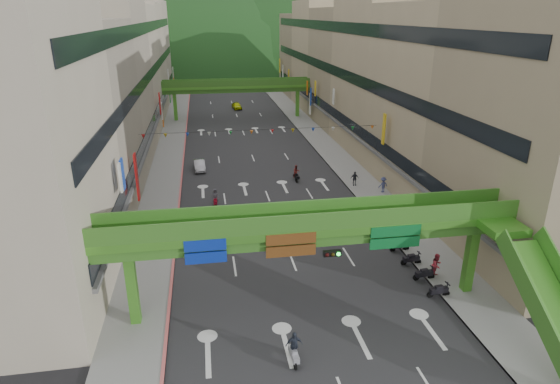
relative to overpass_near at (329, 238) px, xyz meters
The scene contains 23 objects.
ground 7.55m from the overpass_near, 99.84° to the right, with size 320.00×320.00×0.00m, color black.
road_slab 44.93m from the overpass_near, 91.20° to the left, with size 18.00×140.00×0.02m, color #28282B.
sidewalk_left 46.47m from the overpass_near, 104.97° to the left, with size 4.00×140.00×0.15m, color gray.
sidewalk_right 46.03m from the overpass_near, 77.29° to the left, with size 4.00×140.00×0.15m, color gray.
curb_left 46.02m from the overpass_near, 102.67° to the left, with size 0.20×140.00×0.18m, color #CC5959.
curb_right 45.65m from the overpass_near, 79.63° to the left, with size 0.20×140.00×0.18m, color gray.
building_row_left 49.02m from the overpass_near, 114.00° to the left, with size 12.80×95.00×19.00m.
building_row_right 48.30m from the overpass_near, 68.03° to the left, with size 12.80×95.00×19.00m.
overpass_near is the anchor object (origin of this frame).
overpass_far 59.63m from the overpass_near, 90.90° to the left, with size 28.00×2.20×7.10m.
hill_left 155.52m from the overpass_near, 95.88° to the left, with size 168.00×140.00×112.00m, color #1C4419.
hill_right 176.35m from the overpass_near, 82.15° to the left, with size 208.00×176.00×128.00m, color #1C4419.
bunting_string 24.65m from the overpass_near, 92.17° to the left, with size 26.00×0.36×0.47m.
scooter_rider_near 11.91m from the overpass_near, 106.89° to the left, with size 0.74×1.59×2.21m.
scooter_rider_mid 25.36m from the overpass_near, 83.19° to the left, with size 0.83×1.60×1.89m.
scooter_rider_left 6.77m from the overpass_near, 124.13° to the right, with size 0.98×1.60×1.98m.
scooter_rider_far 20.28m from the overpass_near, 108.91° to the left, with size 0.75×1.60×1.84m.
parked_scooter_row 10.26m from the overpass_near, 30.40° to the left, with size 1.60×9.37×1.08m.
car_silver 31.99m from the overpass_near, 104.51° to the left, with size 1.29×3.70×1.22m, color #A9A7B0.
car_yellow 68.90m from the overpass_near, 90.36° to the left, with size 1.56×3.88×1.32m, color #B4C407.
pedestrian_red 10.21m from the overpass_near, 16.45° to the left, with size 0.86×0.67×1.77m, color #AB2736.
pedestrian_dark 24.13m from the overpass_near, 67.83° to the left, with size 0.93×0.39×1.59m, color #21232A.
pedestrian_blue 22.86m from the overpass_near, 59.86° to the left, with size 0.78×0.50×1.68m, color navy.
Camera 1 is at (-6.16, -19.30, 18.01)m, focal length 30.00 mm.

